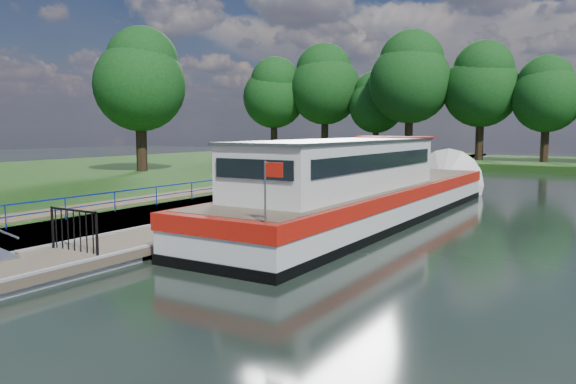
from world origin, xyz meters
The scene contains 15 objects.
riverbank centered at (-18.00, 15.00, 0.39)m, with size 32.00×90.00×0.78m, color #1A3E11.
bank_edge centered at (-2.55, 15.00, 0.39)m, with size 1.10×90.00×0.78m, color #473D2D.
footpath centered at (-4.40, 8.00, 0.80)m, with size 1.60×40.00×0.05m, color brown.
carpark centered at (-11.00, 38.00, 0.81)m, with size 14.00×12.00×0.06m, color black.
blue_fence centered at (-2.75, 3.00, 1.31)m, with size 0.04×18.04×0.72m.
pontoon centered at (0.00, 13.00, 0.18)m, with size 2.50×30.00×0.56m.
mooring_piles centered at (0.00, 13.00, 1.28)m, with size 0.30×27.30×3.55m.
gate_panel centered at (0.00, 2.20, 1.15)m, with size 1.85×0.05×1.15m.
barge centered at (3.60, 13.84, 1.09)m, with size 4.36×21.15×4.78m.
horizon_trees centered at (-1.61, 48.68, 7.95)m, with size 54.38×10.03×12.87m.
bank_tree_a centered at (-15.99, 20.08, 7.02)m, with size 6.12×6.12×9.72m.
car_a centered at (-8.12, 35.59, 1.47)m, with size 1.51×3.74×1.28m, color #999999.
car_b centered at (-10.37, 36.84, 1.40)m, with size 1.19×3.42×1.13m, color #999999.
car_c centered at (-13.12, 34.83, 1.46)m, with size 1.75×4.30×1.25m, color #999999.
car_d centered at (-9.74, 40.74, 1.49)m, with size 2.17×4.72×1.31m, color #999999.
Camera 1 is at (12.54, -7.30, 3.66)m, focal length 35.00 mm.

